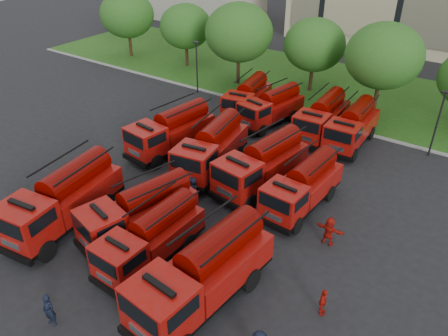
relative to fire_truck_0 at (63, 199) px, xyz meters
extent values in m
plane|color=black|center=(3.66, 3.56, -1.79)|extent=(140.00, 140.00, 0.00)
cube|color=#174A13|center=(3.66, 29.56, -1.73)|extent=(70.00, 16.00, 0.12)
cube|color=gray|center=(3.66, 21.46, -1.72)|extent=(70.00, 0.30, 0.14)
cylinder|color=#382314|center=(-20.34, 25.56, -0.48)|extent=(0.36, 0.36, 2.62)
ellipsoid|color=#1D4B15|center=(-20.34, 25.56, 3.23)|extent=(6.30, 6.30, 5.36)
cylinder|color=#382314|center=(-12.34, 26.56, -0.60)|extent=(0.36, 0.36, 2.38)
ellipsoid|color=#1D4B15|center=(-12.34, 26.56, 2.77)|extent=(5.71, 5.71, 4.86)
cylinder|color=#382314|center=(-4.34, 25.06, -0.39)|extent=(0.36, 0.36, 2.80)
ellipsoid|color=#1D4B15|center=(-4.34, 25.06, 3.57)|extent=(6.72, 6.72, 5.71)
cylinder|color=#382314|center=(2.66, 27.56, -0.57)|extent=(0.36, 0.36, 2.45)
ellipsoid|color=#1D4B15|center=(2.66, 27.56, 2.90)|extent=(5.88, 5.88, 5.00)
cylinder|color=#382314|center=(9.66, 26.06, -0.43)|extent=(0.36, 0.36, 2.73)
ellipsoid|color=#1D4B15|center=(9.66, 26.06, 3.44)|extent=(6.55, 6.55, 5.57)
cylinder|color=black|center=(-6.34, 20.76, 0.71)|extent=(0.14, 0.14, 5.00)
cube|color=black|center=(-6.34, 20.76, 3.26)|extent=(0.60, 0.25, 0.12)
cylinder|color=black|center=(15.66, 20.76, 0.71)|extent=(0.14, 0.14, 5.00)
cube|color=black|center=(15.66, 20.76, 3.26)|extent=(0.60, 0.25, 0.12)
cube|color=black|center=(0.00, 0.01, -1.08)|extent=(3.53, 7.90, 0.33)
cube|color=black|center=(0.53, -3.82, -1.14)|extent=(2.74, 0.64, 0.38)
cube|color=#980803|center=(0.36, -2.58, 0.15)|extent=(2.98, 2.74, 2.13)
cube|color=black|center=(0.53, -3.79, 0.64)|extent=(2.28, 0.37, 0.93)
cube|color=#980803|center=(-0.17, 1.20, -0.21)|extent=(3.33, 5.33, 1.42)
cylinder|color=#570200|center=(-0.17, 1.20, 0.95)|extent=(2.25, 4.76, 1.64)
cylinder|color=black|center=(-0.85, -2.97, -1.19)|extent=(0.54, 1.24, 1.20)
cylinder|color=black|center=(1.63, -2.62, -1.19)|extent=(0.54, 1.24, 1.20)
cylinder|color=black|center=(-1.51, 1.78, -1.19)|extent=(0.54, 1.24, 1.20)
cylinder|color=black|center=(0.97, 2.13, -1.19)|extent=(0.54, 1.24, 1.20)
cube|color=black|center=(4.22, 1.84, -1.16)|extent=(3.76, 7.08, 0.29)
cube|color=black|center=(3.41, -1.49, -1.21)|extent=(2.40, 0.81, 0.34)
cube|color=#980803|center=(3.67, -0.41, -0.08)|extent=(2.80, 2.62, 1.88)
cube|color=black|center=(3.41, -1.46, 0.36)|extent=(1.98, 0.53, 0.82)
cube|color=#980803|center=(4.47, 2.87, -0.39)|extent=(3.35, 4.87, 1.25)
cylinder|color=#570200|center=(4.47, 2.87, 0.63)|extent=(2.37, 4.28, 1.45)
cylinder|color=black|center=(2.55, -0.33, -1.26)|extent=(0.58, 1.11, 1.06)
cylinder|color=black|center=(4.70, -0.86, -1.26)|extent=(0.58, 1.11, 1.06)
cylinder|color=black|center=(3.56, 3.79, -1.26)|extent=(0.58, 1.11, 1.06)
cylinder|color=black|center=(5.71, 3.26, -1.26)|extent=(0.58, 1.11, 1.06)
cube|color=black|center=(6.21, 0.66, -1.20)|extent=(2.24, 6.42, 0.27)
cube|color=black|center=(6.14, -2.57, -1.24)|extent=(2.28, 0.28, 0.32)
cube|color=#980803|center=(6.16, -1.52, -0.17)|extent=(2.28, 2.05, 1.78)
cube|color=black|center=(6.14, -2.54, 0.24)|extent=(1.91, 0.09, 0.77)
cube|color=#980803|center=(6.23, 1.66, -0.47)|extent=(2.32, 4.24, 1.18)
cylinder|color=#570200|center=(6.23, 1.66, 0.50)|extent=(1.45, 3.86, 1.37)
cylinder|color=black|center=(5.11, -1.68, -1.29)|extent=(0.34, 1.01, 1.00)
cylinder|color=black|center=(7.21, -1.73, -1.29)|extent=(0.34, 1.01, 1.00)
cylinder|color=black|center=(5.20, 2.32, -1.29)|extent=(0.34, 1.01, 1.00)
cylinder|color=black|center=(7.30, 2.28, -1.29)|extent=(0.34, 1.01, 1.00)
cube|color=black|center=(10.17, -0.07, -1.07)|extent=(3.19, 7.91, 0.33)
cube|color=#980803|center=(9.95, -2.70, 0.17)|extent=(2.90, 2.65, 2.15)
cube|color=black|center=(9.84, -3.93, 0.66)|extent=(2.31, 0.25, 0.94)
cube|color=#980803|center=(10.28, 1.14, -0.19)|extent=(3.13, 5.29, 1.43)
cylinder|color=#570200|center=(10.28, 1.14, 0.98)|extent=(2.05, 4.76, 1.65)
cylinder|color=black|center=(8.66, -2.81, -1.18)|extent=(0.49, 1.24, 1.21)
cylinder|color=black|center=(9.08, 2.02, -1.18)|extent=(0.49, 1.24, 1.21)
cylinder|color=black|center=(11.61, 1.80, -1.18)|extent=(0.49, 1.24, 1.21)
cube|color=black|center=(-0.75, 10.41, -1.13)|extent=(3.20, 7.35, 0.31)
cube|color=black|center=(-1.19, 6.83, -1.18)|extent=(2.55, 0.56, 0.36)
cube|color=#980803|center=(-1.05, 7.99, 0.02)|extent=(2.75, 2.53, 1.98)
cube|color=black|center=(-1.19, 6.86, 0.47)|extent=(2.13, 0.31, 0.86)
cube|color=#980803|center=(-0.61, 11.52, -0.32)|extent=(3.05, 4.95, 1.32)
cylinder|color=#570200|center=(-0.61, 11.52, 0.77)|extent=(2.04, 4.43, 1.53)
cylinder|color=black|center=(-2.23, 7.93, -1.23)|extent=(0.49, 1.15, 1.12)
cylinder|color=black|center=(0.09, 7.64, -1.23)|extent=(0.49, 1.15, 1.12)
cylinder|color=black|center=(-1.69, 12.37, -1.23)|extent=(0.49, 1.15, 1.12)
cylinder|color=black|center=(0.64, 12.08, -1.23)|extent=(0.49, 1.15, 1.12)
cube|color=black|center=(3.32, 9.96, -1.12)|extent=(3.50, 7.53, 0.31)
cube|color=black|center=(3.91, 6.33, -1.17)|extent=(2.60, 0.67, 0.36)
cube|color=#980803|center=(3.72, 7.50, 0.05)|extent=(2.87, 2.65, 2.02)
cube|color=black|center=(3.90, 6.36, 0.51)|extent=(2.15, 0.40, 0.88)
cube|color=#980803|center=(3.14, 11.08, -0.29)|extent=(3.26, 5.10, 1.35)
cylinder|color=#570200|center=(3.14, 11.08, 0.81)|extent=(2.22, 4.54, 1.55)
cylinder|color=black|center=(2.58, 7.11, -1.22)|extent=(0.54, 1.18, 1.14)
cylinder|color=black|center=(4.93, 7.49, -1.22)|extent=(0.54, 1.18, 1.14)
cylinder|color=black|center=(1.85, 11.61, -1.22)|extent=(0.54, 1.18, 1.14)
cylinder|color=black|center=(4.20, 11.99, -1.22)|extent=(0.54, 1.18, 1.14)
cube|color=black|center=(7.35, 10.06, -1.12)|extent=(3.37, 7.53, 0.31)
cube|color=black|center=(6.84, 6.41, -1.17)|extent=(2.61, 0.62, 0.36)
cube|color=#980803|center=(7.00, 7.60, 0.05)|extent=(2.84, 2.61, 2.02)
cube|color=black|center=(6.84, 6.45, 0.52)|extent=(2.17, 0.35, 0.88)
cube|color=#980803|center=(7.51, 11.19, -0.29)|extent=(3.18, 5.08, 1.35)
cylinder|color=#570200|center=(7.51, 11.19, 0.82)|extent=(2.15, 4.53, 1.56)
cylinder|color=black|center=(5.79, 7.56, -1.22)|extent=(0.52, 1.18, 1.14)
cylinder|color=black|center=(8.16, 7.22, -1.22)|extent=(0.52, 1.18, 1.14)
cylinder|color=black|center=(6.43, 12.08, -1.22)|extent=(0.52, 1.18, 1.14)
cylinder|color=black|center=(8.79, 11.75, -1.22)|extent=(0.52, 1.18, 1.14)
cube|color=black|center=(10.60, 9.45, -1.18)|extent=(2.55, 6.68, 0.28)
cube|color=black|center=(10.40, 6.12, -1.23)|extent=(2.35, 0.38, 0.33)
cube|color=#980803|center=(10.46, 7.20, -0.13)|extent=(2.42, 2.20, 1.83)
cube|color=black|center=(10.40, 6.15, 0.30)|extent=(1.97, 0.17, 0.80)
cube|color=#980803|center=(10.66, 10.47, -0.43)|extent=(2.56, 4.44, 1.22)
cylinder|color=#570200|center=(10.66, 10.47, 0.57)|extent=(1.64, 4.02, 1.41)
cylinder|color=black|center=(9.37, 7.08, -1.27)|extent=(0.39, 1.05, 1.03)
cylinder|color=black|center=(11.53, 6.95, -1.27)|extent=(0.39, 1.05, 1.03)
cylinder|color=black|center=(9.62, 11.20, -1.27)|extent=(0.39, 1.05, 1.03)
cylinder|color=black|center=(11.78, 11.06, -1.27)|extent=(0.39, 1.05, 1.03)
cube|color=black|center=(0.36, 19.42, -1.18)|extent=(3.22, 6.81, 0.28)
cube|color=black|center=(0.91, 16.15, -1.23)|extent=(2.34, 0.62, 0.33)
cube|color=#980803|center=(0.73, 17.21, -0.13)|extent=(2.60, 2.41, 1.82)
cube|color=black|center=(0.91, 16.18, 0.29)|extent=(1.94, 0.38, 0.79)
cube|color=#980803|center=(0.18, 20.43, -0.43)|extent=(2.98, 4.62, 1.21)
cylinder|color=#570200|center=(0.18, 20.43, 0.56)|extent=(2.04, 4.10, 1.40)
cylinder|color=black|center=(-0.29, 16.84, -1.28)|extent=(0.50, 1.07, 1.03)
cylinder|color=black|center=(1.82, 17.20, -1.28)|extent=(0.50, 1.07, 1.03)
cylinder|color=black|center=(-0.99, 20.90, -1.28)|extent=(0.50, 1.07, 1.03)
cylinder|color=black|center=(1.13, 21.26, -1.28)|extent=(0.50, 1.07, 1.03)
cube|color=black|center=(3.09, 18.83, -1.19)|extent=(3.23, 6.72, 0.28)
cube|color=black|center=(2.51, 15.62, -1.24)|extent=(2.31, 0.64, 0.32)
cube|color=#980803|center=(2.70, 16.66, -0.16)|extent=(2.58, 2.40, 1.80)
cube|color=black|center=(2.51, 15.64, 0.26)|extent=(1.91, 0.39, 0.78)
cube|color=#980803|center=(3.27, 19.83, -0.45)|extent=(2.97, 4.57, 1.20)
cylinder|color=#570200|center=(3.27, 19.83, 0.52)|extent=(2.05, 4.05, 1.38)
cylinder|color=black|center=(1.62, 16.66, -1.28)|extent=(0.50, 1.05, 1.01)
cylinder|color=black|center=(3.71, 16.29, -1.28)|extent=(0.50, 1.05, 1.01)
cylinder|color=black|center=(2.34, 20.65, -1.28)|extent=(0.50, 1.05, 1.01)
cylinder|color=black|center=(4.43, 20.28, -1.28)|extent=(0.50, 1.05, 1.01)
cube|color=black|center=(7.51, 19.25, -1.16)|extent=(2.55, 6.93, 0.29)
cube|color=black|center=(7.67, 15.79, -1.20)|extent=(2.45, 0.35, 0.34)
cube|color=#980803|center=(7.62, 16.91, -0.06)|extent=(2.49, 2.25, 1.90)
cube|color=black|center=(7.66, 15.81, 0.38)|extent=(2.05, 0.14, 0.83)
cube|color=#980803|center=(7.46, 20.32, -0.37)|extent=(2.59, 4.59, 1.27)
cylinder|color=#570200|center=(7.46, 20.32, 0.66)|extent=(1.64, 4.16, 1.46)
cylinder|color=black|center=(6.50, 16.66, -1.25)|extent=(0.39, 1.09, 1.07)
cylinder|color=black|center=(8.75, 16.76, -1.25)|extent=(0.39, 1.09, 1.07)
cylinder|color=black|center=(6.31, 20.96, -1.25)|extent=(0.39, 1.09, 1.07)
cylinder|color=black|center=(8.56, 21.05, -1.25)|extent=(0.39, 1.09, 1.07)
cube|color=black|center=(10.09, 19.10, -1.17)|extent=(2.41, 6.78, 0.29)
cube|color=black|center=(10.19, 15.70, -1.21)|extent=(2.40, 0.31, 0.34)
cube|color=#980803|center=(10.16, 16.80, -0.09)|extent=(2.41, 2.18, 1.87)
cube|color=black|center=(10.19, 15.73, 0.34)|extent=(2.01, 0.11, 0.82)
cube|color=#980803|center=(10.05, 20.16, -0.40)|extent=(2.48, 4.48, 1.25)
cylinder|color=#570200|center=(10.05, 20.16, 0.62)|extent=(1.56, 4.07, 1.44)
cylinder|color=black|center=(9.06, 16.58, -1.26)|extent=(0.37, 1.06, 1.05)
cylinder|color=black|center=(11.26, 16.65, -1.26)|extent=(0.37, 1.06, 1.05)
cylinder|color=black|center=(8.93, 20.80, -1.26)|extent=(0.37, 1.06, 1.05)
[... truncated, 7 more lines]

